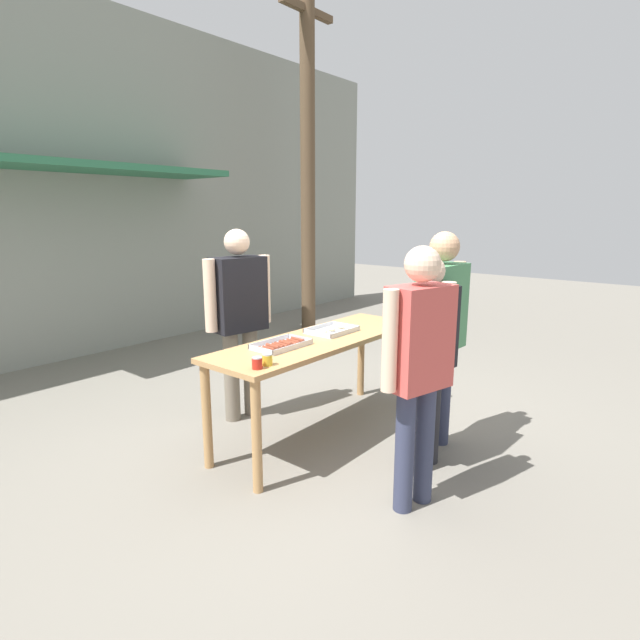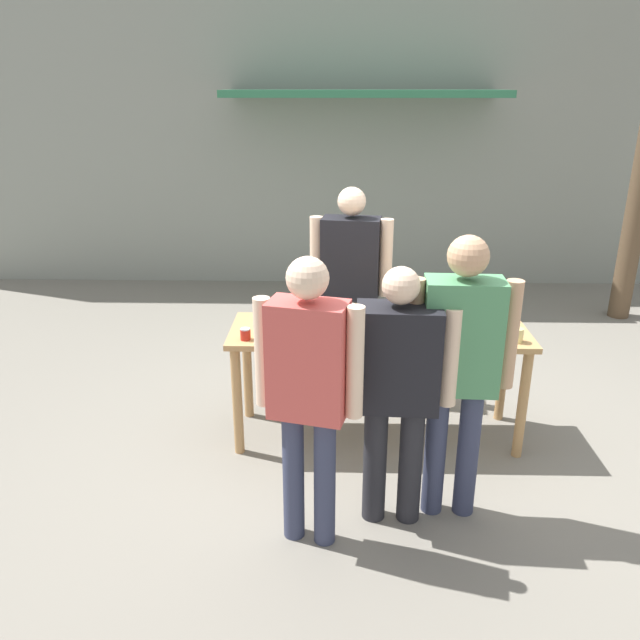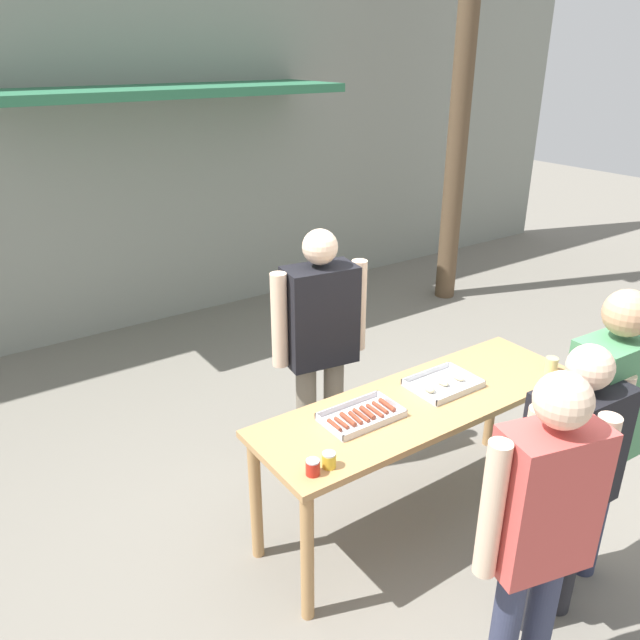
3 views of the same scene
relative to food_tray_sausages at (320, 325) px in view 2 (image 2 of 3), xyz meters
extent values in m
plane|color=slate|center=(0.42, -0.04, -0.87)|extent=(24.00, 24.00, 0.00)
cube|color=gray|center=(0.42, 3.96, 1.38)|extent=(12.00, 0.12, 4.50)
cube|color=#2D704C|center=(0.42, 3.41, 1.53)|extent=(3.20, 1.00, 0.08)
cube|color=tan|center=(0.42, -0.04, -0.03)|extent=(2.12, 0.66, 0.04)
cylinder|color=tan|center=(-0.57, -0.31, -0.46)|extent=(0.07, 0.07, 0.82)
cylinder|color=tan|center=(1.41, -0.31, -0.46)|extent=(0.07, 0.07, 0.82)
cylinder|color=tan|center=(-0.57, 0.22, -0.46)|extent=(0.07, 0.07, 0.82)
cylinder|color=tan|center=(1.41, 0.22, -0.46)|extent=(0.07, 0.07, 0.82)
cube|color=silver|center=(0.00, 0.00, -0.01)|extent=(0.45, 0.27, 0.01)
cube|color=silver|center=(0.00, -0.13, 0.01)|extent=(0.45, 0.01, 0.03)
cube|color=silver|center=(0.00, 0.13, 0.01)|extent=(0.45, 0.01, 0.03)
cube|color=silver|center=(-0.22, 0.00, 0.01)|extent=(0.01, 0.27, 0.03)
cube|color=silver|center=(0.22, 0.00, 0.01)|extent=(0.01, 0.27, 0.03)
cylinder|color=brown|center=(-0.19, 0.00, 0.01)|extent=(0.03, 0.12, 0.03)
cylinder|color=brown|center=(-0.14, 0.00, 0.01)|extent=(0.02, 0.12, 0.02)
cylinder|color=brown|center=(-0.09, 0.01, 0.01)|extent=(0.03, 0.14, 0.03)
cylinder|color=brown|center=(-0.04, 0.00, 0.01)|extent=(0.04, 0.13, 0.02)
cylinder|color=brown|center=(0.00, 0.00, 0.01)|extent=(0.03, 0.14, 0.02)
cylinder|color=brown|center=(0.04, 0.00, 0.01)|extent=(0.04, 0.13, 0.03)
cylinder|color=brown|center=(0.09, -0.01, 0.01)|extent=(0.03, 0.14, 0.02)
cylinder|color=brown|center=(0.14, 0.00, 0.01)|extent=(0.03, 0.13, 0.02)
cylinder|color=brown|center=(0.19, 0.00, 0.01)|extent=(0.03, 0.14, 0.03)
cube|color=silver|center=(0.63, 0.00, -0.01)|extent=(0.41, 0.31, 0.01)
cube|color=silver|center=(0.63, -0.15, 0.01)|extent=(0.41, 0.01, 0.03)
cube|color=silver|center=(0.63, 0.15, 0.01)|extent=(0.41, 0.01, 0.03)
cube|color=silver|center=(0.43, 0.00, 0.01)|extent=(0.01, 0.31, 0.03)
cube|color=silver|center=(0.84, 0.00, 0.01)|extent=(0.01, 0.31, 0.03)
ellipsoid|color=beige|center=(0.51, 0.00, 0.02)|extent=(0.07, 0.10, 0.05)
ellipsoid|color=beige|center=(0.63, 0.01, 0.02)|extent=(0.06, 0.10, 0.04)
ellipsoid|color=beige|center=(0.76, 0.00, 0.01)|extent=(0.05, 0.09, 0.04)
cylinder|color=#B22319|center=(-0.50, -0.26, 0.02)|extent=(0.07, 0.07, 0.07)
cylinder|color=#B2B2B7|center=(-0.50, -0.26, 0.06)|extent=(0.07, 0.07, 0.01)
cylinder|color=gold|center=(-0.41, -0.26, 0.02)|extent=(0.07, 0.07, 0.07)
cylinder|color=#B2B2B7|center=(-0.41, -0.26, 0.06)|extent=(0.07, 0.07, 0.01)
cylinder|color=#DBC67A|center=(1.34, -0.25, 0.03)|extent=(0.08, 0.08, 0.10)
cylinder|color=#756B5B|center=(0.13, 0.76, -0.45)|extent=(0.14, 0.14, 0.84)
cylinder|color=#756B5B|center=(0.33, 0.73, -0.45)|extent=(0.14, 0.14, 0.84)
cube|color=black|center=(0.23, 0.75, 0.30)|extent=(0.50, 0.32, 0.66)
sphere|color=beige|center=(0.23, 0.75, 0.76)|extent=(0.23, 0.23, 0.23)
cylinder|color=beige|center=(-0.05, 0.79, 0.31)|extent=(0.10, 0.10, 0.63)
cylinder|color=beige|center=(0.51, 0.70, 0.31)|extent=(0.10, 0.10, 0.63)
cylinder|color=#333851|center=(0.06, -1.23, -0.46)|extent=(0.12, 0.12, 0.81)
cylinder|color=#333851|center=(-0.12, -1.18, -0.46)|extent=(0.12, 0.12, 0.81)
cube|color=#C64C47|center=(-0.03, -1.21, 0.26)|extent=(0.45, 0.32, 0.64)
sphere|color=beige|center=(-0.03, -1.21, 0.71)|extent=(0.22, 0.22, 0.22)
cylinder|color=beige|center=(0.21, -1.27, 0.28)|extent=(0.09, 0.09, 0.61)
cylinder|color=beige|center=(-0.28, -1.14, 0.28)|extent=(0.09, 0.09, 0.61)
cylinder|color=#333851|center=(0.91, -0.94, -0.45)|extent=(0.13, 0.13, 0.84)
cylinder|color=#333851|center=(0.72, -0.93, -0.45)|extent=(0.13, 0.13, 0.84)
cube|color=#478456|center=(0.81, -0.94, 0.30)|extent=(0.44, 0.26, 0.66)
sphere|color=tan|center=(0.81, -0.94, 0.76)|extent=(0.23, 0.23, 0.23)
cylinder|color=tan|center=(1.08, -0.95, 0.31)|extent=(0.10, 0.10, 0.63)
cylinder|color=tan|center=(0.55, -0.92, 0.31)|extent=(0.10, 0.10, 0.63)
cylinder|color=#232328|center=(0.56, -1.02, -0.49)|extent=(0.14, 0.14, 0.76)
cylinder|color=#232328|center=(0.35, -1.00, -0.49)|extent=(0.14, 0.14, 0.76)
cube|color=black|center=(0.45, -1.01, 0.19)|extent=(0.48, 0.28, 0.60)
sphere|color=beige|center=(0.45, -1.01, 0.61)|extent=(0.21, 0.21, 0.21)
cylinder|color=beige|center=(0.74, -1.03, 0.21)|extent=(0.10, 0.10, 0.57)
cylinder|color=beige|center=(0.17, -0.99, 0.21)|extent=(0.10, 0.10, 0.57)
camera|label=1|loc=(-2.70, -2.62, 1.02)|focal=28.00mm
camera|label=2|loc=(0.10, -4.18, 1.61)|focal=35.00mm
camera|label=3|loc=(-1.88, -2.32, 1.89)|focal=35.00mm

